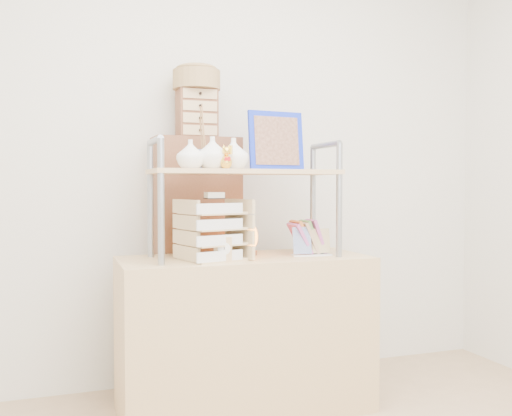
{
  "coord_description": "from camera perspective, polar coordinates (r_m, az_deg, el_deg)",
  "views": [
    {
      "loc": [
        -0.85,
        -1.41,
        1.1
      ],
      "look_at": [
        0.06,
        1.2,
        0.99
      ],
      "focal_mm": 40.0,
      "sensor_mm": 36.0,
      "label": 1
    }
  ],
  "objects": [
    {
      "name": "desk_clock",
      "position": [
        2.58,
        -3.32,
        -4.14
      ],
      "size": [
        0.09,
        0.06,
        0.11
      ],
      "color": "tan",
      "rests_on": "desk"
    },
    {
      "name": "hutch",
      "position": [
        2.75,
        -1.62,
        3.93
      ],
      "size": [
        0.9,
        0.34,
        0.72
      ],
      "color": "gray",
      "rests_on": "desk"
    },
    {
      "name": "postcard_stand",
      "position": [
        2.82,
        5.55,
        -3.95
      ],
      "size": [
        0.2,
        0.07,
        0.14
      ],
      "color": "white",
      "rests_on": "desk"
    },
    {
      "name": "letter_tray",
      "position": [
        2.65,
        -4.22,
        -2.51
      ],
      "size": [
        0.31,
        0.31,
        0.31
      ],
      "color": "tan",
      "rests_on": "desk"
    },
    {
      "name": "salt_lamp",
      "position": [
        2.83,
        -0.87,
        -2.96
      ],
      "size": [
        0.11,
        0.11,
        0.17
      ],
      "color": "brown",
      "rests_on": "desk"
    },
    {
      "name": "drawer_chest",
      "position": [
        3.06,
        -5.95,
        9.37
      ],
      "size": [
        0.2,
        0.16,
        0.25
      ],
      "color": "brown",
      "rests_on": "cabinet"
    },
    {
      "name": "room_shell",
      "position": [
        2.08,
        6.14,
        18.95
      ],
      "size": [
        3.42,
        3.41,
        2.61
      ],
      "color": "silver",
      "rests_on": "ground"
    },
    {
      "name": "cabinet",
      "position": [
        3.09,
        -5.98,
        -5.57
      ],
      "size": [
        0.45,
        0.25,
        1.35
      ],
      "primitive_type": "cube",
      "rotation": [
        0.0,
        0.0,
        0.01
      ],
      "color": "brown",
      "rests_on": "ground"
    },
    {
      "name": "desk",
      "position": [
        2.84,
        -1.12,
        -12.45
      ],
      "size": [
        1.2,
        0.5,
        0.75
      ],
      "primitive_type": "cube",
      "color": "tan",
      "rests_on": "ground"
    },
    {
      "name": "woven_basket",
      "position": [
        3.09,
        -5.97,
        12.59
      ],
      "size": [
        0.25,
        0.25,
        0.1
      ],
      "primitive_type": "cylinder",
      "color": "olive",
      "rests_on": "drawer_chest"
    }
  ]
}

